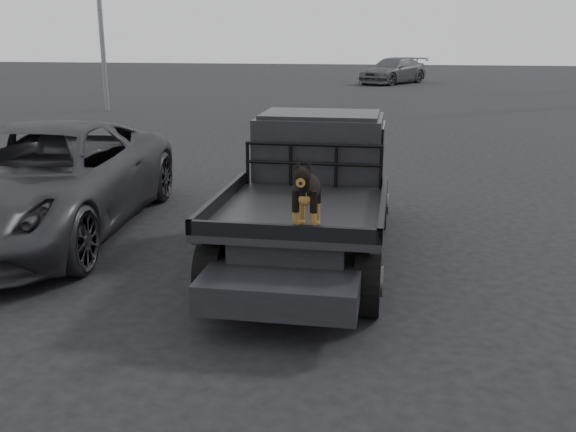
% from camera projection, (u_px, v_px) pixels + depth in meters
% --- Properties ---
extents(ground, '(120.00, 120.00, 0.00)m').
position_uv_depth(ground, '(298.00, 298.00, 7.18)').
color(ground, black).
rests_on(ground, ground).
extents(flatbed_ute, '(2.00, 5.40, 0.92)m').
position_uv_depth(flatbed_ute, '(311.00, 224.00, 8.38)').
color(flatbed_ute, black).
rests_on(flatbed_ute, ground).
extents(ute_cab, '(1.72, 1.30, 0.88)m').
position_uv_depth(ute_cab, '(320.00, 144.00, 9.04)').
color(ute_cab, black).
rests_on(ute_cab, flatbed_ute).
extents(headache_rack, '(1.80, 0.08, 0.55)m').
position_uv_depth(headache_rack, '(313.00, 166.00, 8.37)').
color(headache_rack, black).
rests_on(headache_rack, flatbed_ute).
extents(dog, '(0.32, 0.60, 0.74)m').
position_uv_depth(dog, '(307.00, 194.00, 6.48)').
color(dog, black).
rests_on(dog, flatbed_ute).
extents(parked_suv, '(3.14, 5.94, 1.59)m').
position_uv_depth(parked_suv, '(41.00, 181.00, 9.32)').
color(parked_suv, '#303036').
rests_on(parked_suv, ground).
extents(distant_car_b, '(4.58, 5.62, 1.53)m').
position_uv_depth(distant_car_b, '(393.00, 71.00, 38.80)').
color(distant_car_b, '#4B4C51').
rests_on(distant_car_b, ground).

